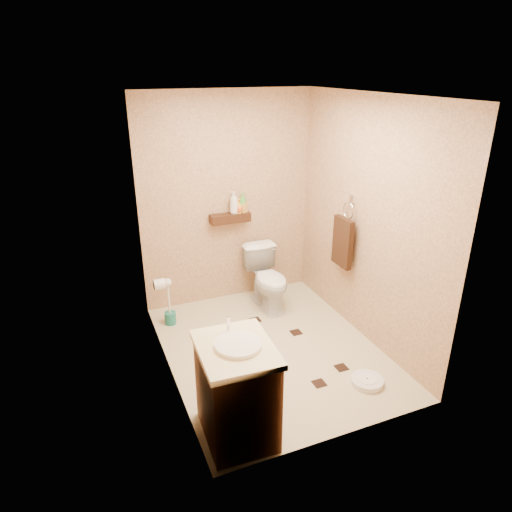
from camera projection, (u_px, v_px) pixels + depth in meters
name	position (u px, v px, depth m)	size (l,w,h in m)	color
ground	(271.00, 349.00, 4.55)	(2.50, 2.50, 0.00)	beige
wall_back	(227.00, 201.00, 5.15)	(2.00, 0.04, 2.40)	tan
wall_front	(351.00, 297.00, 3.02)	(2.00, 0.04, 2.40)	tan
wall_left	(162.00, 253.00, 3.73)	(0.04, 2.50, 2.40)	tan
wall_right	(367.00, 223.00, 4.43)	(0.04, 2.50, 2.40)	tan
ceiling	(275.00, 95.00, 3.62)	(2.00, 2.50, 0.02)	silver
wall_shelf	(230.00, 218.00, 5.15)	(0.46, 0.14, 0.10)	#3D1C10
floor_accents	(276.00, 350.00, 4.53)	(1.13, 1.34, 0.01)	black
toilet	(268.00, 279.00, 5.24)	(0.39, 0.68, 0.70)	white
vanity	(237.00, 390.00, 3.36)	(0.56, 0.67, 0.91)	brown
bathroom_scale	(367.00, 381.00, 4.04)	(0.35, 0.35, 0.06)	silver
toilet_brush	(170.00, 308.00, 4.93)	(0.12, 0.12, 0.54)	#1B6F65
towel_ring	(343.00, 240.00, 4.71)	(0.12, 0.30, 0.76)	silver
toilet_paper	(159.00, 284.00, 4.54)	(0.12, 0.11, 0.12)	silver
bottle_a	(234.00, 202.00, 5.10)	(0.10, 0.10, 0.25)	silver
bottle_b	(238.00, 206.00, 5.13)	(0.07, 0.08, 0.17)	gold
bottle_c	(239.00, 207.00, 5.14)	(0.11, 0.11, 0.15)	#C85017
bottle_d	(243.00, 203.00, 5.14)	(0.09, 0.09, 0.23)	green
bottle_e	(243.00, 205.00, 5.15)	(0.08, 0.08, 0.17)	#C99143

